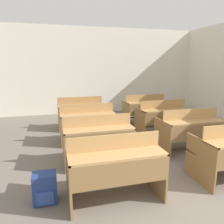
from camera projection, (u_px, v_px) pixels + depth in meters
wall_back at (101, 71)px, 8.02m from camera, size 7.28×0.06×3.06m
bench_front_left at (115, 165)px, 2.84m from camera, size 1.22×0.69×0.89m
bench_second_left at (98, 138)px, 3.90m from camera, size 1.22×0.69×0.89m
bench_second_right at (190, 130)px, 4.41m from camera, size 1.22×0.69×0.89m
bench_third_left at (87, 122)px, 5.00m from camera, size 1.22×0.69×0.89m
bench_third_right at (163, 117)px, 5.51m from camera, size 1.22×0.69×0.89m
bench_back_left at (80, 112)px, 6.08m from camera, size 1.22×0.69×0.89m
bench_back_right at (145, 108)px, 6.55m from camera, size 1.22×0.69×0.89m
schoolbag at (45, 188)px, 2.81m from camera, size 0.30×0.25×0.40m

